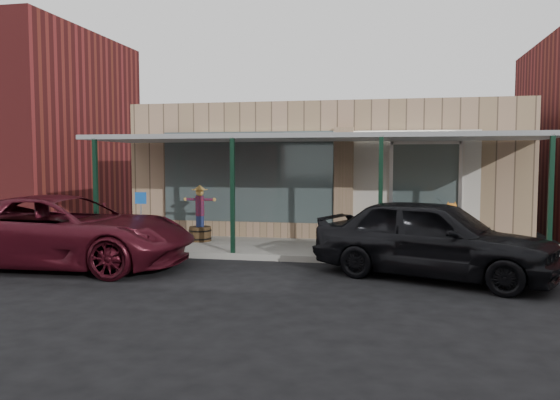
% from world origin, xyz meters
% --- Properties ---
extents(ground, '(120.00, 120.00, 0.00)m').
position_xyz_m(ground, '(0.00, 0.00, 0.00)').
color(ground, black).
rests_on(ground, ground).
extents(sidewalk, '(40.00, 3.20, 0.15)m').
position_xyz_m(sidewalk, '(0.00, 3.60, 0.07)').
color(sidewalk, gray).
rests_on(sidewalk, ground).
extents(storefront, '(12.00, 6.25, 4.20)m').
position_xyz_m(storefront, '(-0.00, 8.16, 2.09)').
color(storefront, '#97765D').
rests_on(storefront, ground).
extents(awning, '(12.00, 3.00, 3.04)m').
position_xyz_m(awning, '(0.00, 3.56, 3.01)').
color(awning, gray).
rests_on(awning, ground).
extents(block_buildings_near, '(61.00, 8.00, 8.00)m').
position_xyz_m(block_buildings_near, '(2.01, 9.20, 3.77)').
color(block_buildings_near, maroon).
rests_on(block_buildings_near, ground).
extents(barrel_scarecrow, '(0.95, 0.79, 1.60)m').
position_xyz_m(barrel_scarecrow, '(-3.27, 3.87, 0.69)').
color(barrel_scarecrow, '#44301B').
rests_on(barrel_scarecrow, sidewalk).
extents(barrel_pumpkin, '(0.82, 0.82, 0.77)m').
position_xyz_m(barrel_pumpkin, '(2.10, 3.86, 0.42)').
color(barrel_pumpkin, '#44301B').
rests_on(barrel_pumpkin, sidewalk).
extents(handicap_sign, '(0.30, 0.04, 1.47)m').
position_xyz_m(handicap_sign, '(-4.37, 2.40, 1.09)').
color(handicap_sign, gray).
rests_on(handicap_sign, sidewalk).
extents(parked_sedan, '(5.30, 3.64, 1.67)m').
position_xyz_m(parked_sedan, '(2.90, 0.81, 0.84)').
color(parked_sedan, black).
rests_on(parked_sedan, ground).
extents(car_maroon, '(6.08, 3.05, 1.65)m').
position_xyz_m(car_maroon, '(-5.30, 0.38, 0.83)').
color(car_maroon, '#450D18').
rests_on(car_maroon, ground).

